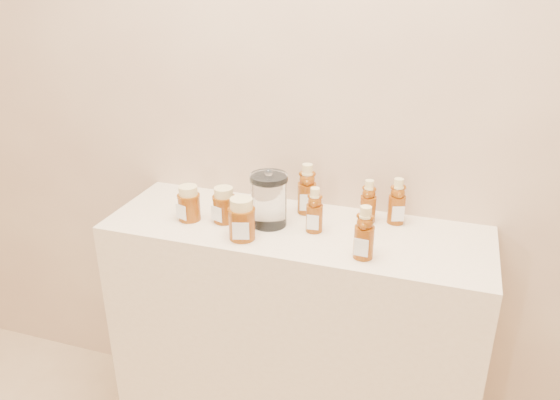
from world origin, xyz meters
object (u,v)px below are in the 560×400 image
(honey_jar_left, at_px, (189,203))
(bear_bottle_front_left, at_px, (315,207))
(display_table, at_px, (294,343))
(glass_canister, at_px, (269,198))
(bear_bottle_back_left, at_px, (307,186))

(honey_jar_left, bearing_deg, bear_bottle_front_left, 26.00)
(display_table, distance_m, glass_canister, 0.55)
(bear_bottle_back_left, xyz_separation_m, bear_bottle_front_left, (0.06, -0.12, -0.01))
(honey_jar_left, xyz_separation_m, glass_canister, (0.25, 0.05, 0.03))
(display_table, relative_size, bear_bottle_front_left, 7.47)
(display_table, height_order, honey_jar_left, honey_jar_left)
(display_table, relative_size, honey_jar_left, 10.45)
(bear_bottle_front_left, relative_size, honey_jar_left, 1.40)
(glass_canister, bearing_deg, bear_bottle_back_left, 53.93)
(glass_canister, bearing_deg, display_table, 2.96)
(bear_bottle_front_left, xyz_separation_m, honey_jar_left, (-0.40, -0.05, -0.02))
(display_table, height_order, glass_canister, glass_canister)
(honey_jar_left, bearing_deg, display_table, 28.03)
(display_table, distance_m, honey_jar_left, 0.61)
(display_table, bearing_deg, honey_jar_left, -171.37)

